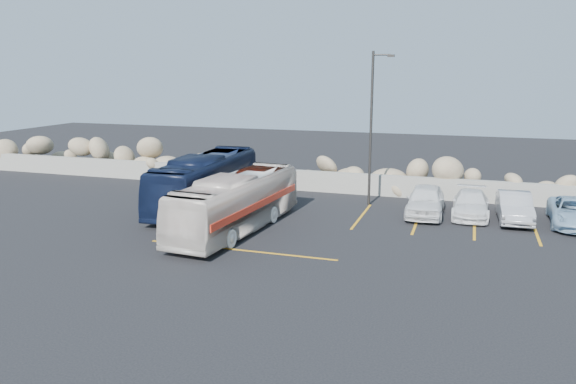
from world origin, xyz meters
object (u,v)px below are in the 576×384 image
(car_a, at_px, (425,200))
(car_b, at_px, (514,207))
(vintage_bus, at_px, (237,203))
(tour_coach, at_px, (206,181))
(car_d, at_px, (575,212))
(car_c, at_px, (471,204))
(lamppost, at_px, (372,124))

(car_a, bearing_deg, car_b, 2.06)
(vintage_bus, relative_size, tour_coach, 0.93)
(tour_coach, distance_m, car_d, 17.96)
(tour_coach, distance_m, car_b, 15.39)
(car_b, relative_size, car_c, 0.98)
(vintage_bus, relative_size, car_d, 2.02)
(car_a, relative_size, car_c, 1.04)
(car_a, height_order, car_b, car_a)
(vintage_bus, distance_m, car_c, 11.56)
(lamppost, height_order, car_d, lamppost)
(lamppost, height_order, tour_coach, lamppost)
(tour_coach, relative_size, car_a, 2.26)
(car_a, relative_size, car_b, 1.06)
(vintage_bus, bearing_deg, tour_coach, 136.92)
(car_a, distance_m, car_d, 6.71)
(lamppost, distance_m, car_c, 6.36)
(car_d, bearing_deg, tour_coach, -172.00)
(lamppost, xyz_separation_m, car_a, (2.99, -1.29, -3.55))
(vintage_bus, xyz_separation_m, car_a, (7.79, 5.40, -0.53))
(car_c, height_order, car_d, car_d)
(tour_coach, bearing_deg, car_d, 2.94)
(lamppost, xyz_separation_m, vintage_bus, (-4.80, -6.68, -3.02))
(vintage_bus, height_order, car_b, vintage_bus)
(tour_coach, xyz_separation_m, car_c, (13.27, 2.21, -0.76))
(tour_coach, bearing_deg, car_b, 4.17)
(lamppost, distance_m, car_b, 8.04)
(car_a, bearing_deg, car_c, 12.08)
(car_c, bearing_deg, vintage_bus, -149.31)
(vintage_bus, relative_size, car_a, 2.09)
(vintage_bus, xyz_separation_m, car_c, (9.93, 5.88, -0.66))
(vintage_bus, height_order, tour_coach, tour_coach)
(car_a, relative_size, car_d, 0.96)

